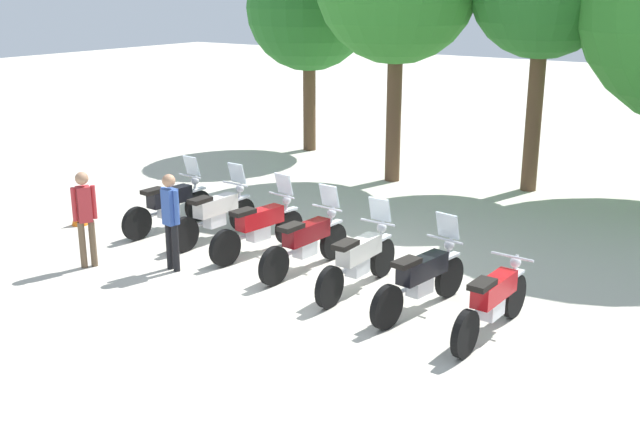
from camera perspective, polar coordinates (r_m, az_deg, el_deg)
The scene contains 12 objects.
ground_plane at distance 12.72m, azimuth -1.28°, elevation -4.42°, with size 80.00×80.00×0.00m, color #BCB7A8.
motorcycle_0 at distance 15.06m, azimuth -11.20°, elevation 0.70°, with size 0.62×2.19×1.37m.
motorcycle_1 at distance 14.30m, azimuth -7.82°, elevation 0.01°, with size 0.62×2.19×1.37m.
motorcycle_2 at distance 13.45m, azimuth -4.54°, elevation -0.94°, with size 0.67×2.18×1.37m.
motorcycle_3 at distance 12.62m, azimuth -1.02°, elevation -2.09°, with size 0.62×2.19×1.37m.
motorcycle_4 at distance 11.83m, azimuth 2.93°, elevation -3.41°, with size 0.62×2.19×1.37m.
motorcycle_5 at distance 11.16m, azimuth 7.63°, elevation -4.80°, with size 0.68×2.18×1.37m.
motorcycle_6 at distance 10.59m, azimuth 12.81°, elevation -6.39°, with size 0.62×2.19×0.99m.
person_0 at distance 12.75m, azimuth -11.13°, elevation -0.11°, with size 0.41×0.24×1.65m.
person_1 at distance 13.25m, azimuth -17.21°, elevation 0.09°, with size 0.30×0.39×1.66m.
tree_0 at distance 21.84m, azimuth -0.83°, elevation 15.13°, with size 3.49×3.49×5.77m.
traffic_cone at distance 15.88m, azimuth -17.62°, elevation 0.14°, with size 0.32×0.32×0.55m, color orange.
Camera 1 is at (6.95, -9.63, 4.56)m, focal length 42.70 mm.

